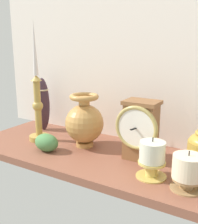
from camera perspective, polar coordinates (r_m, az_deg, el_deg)
The scene contains 9 objects.
ground_plane at distance 92.09cm, azimuth 1.63°, elevation -9.45°, with size 100.00×36.00×2.40cm, color brown.
back_wall at distance 101.00cm, azimuth 7.06°, elevation 12.25°, with size 120.00×2.00×65.00cm, color silver.
mantel_clock at distance 85.75cm, azimuth 8.51°, elevation -3.58°, with size 13.60×10.52×18.70cm.
candlestick_tall_left at distance 103.28cm, azimuth -12.61°, elevation 1.89°, with size 7.46×7.46×44.07cm.
brass_vase_bulbous at distance 95.96cm, azimuth -3.04°, elevation -2.05°, with size 13.48×13.48×18.70cm.
pillar_candle_front at distance 72.79cm, azimuth 17.89°, elevation -11.58°, with size 8.12×8.12×10.20cm.
pillar_candle_near_clock at distance 76.40cm, azimuth 10.92°, elevation -9.34°, with size 8.35×8.35×11.35cm.
tall_ceramic_vase at distance 116.34cm, azimuth -11.57°, elevation 1.65°, with size 5.66×5.66×21.84cm.
ivy_sprig at distance 94.98cm, azimuth -10.82°, elevation -6.23°, with size 8.82×6.17×6.00cm.
Camera 1 is at (41.31, -73.61, 35.62)cm, focal length 44.14 mm.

